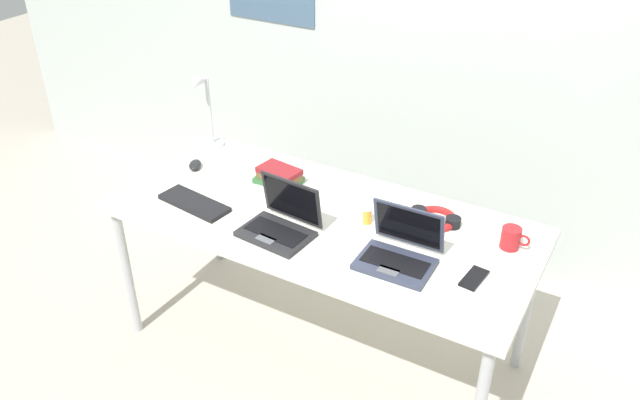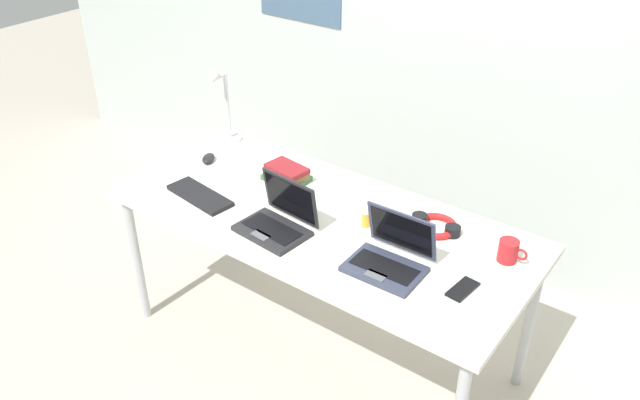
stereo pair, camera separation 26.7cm
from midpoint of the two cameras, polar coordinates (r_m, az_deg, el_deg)
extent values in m
plane|color=#B7AD9E|center=(3.17, -2.47, -12.81)|extent=(12.00, 12.00, 0.00)
cube|color=#B2BCB7|center=(3.38, 7.22, 15.54)|extent=(6.00, 0.12, 2.60)
cube|color=silver|center=(2.72, -2.81, -1.79)|extent=(1.80, 0.80, 0.03)
cylinder|color=#B2B5BA|center=(3.20, -18.94, -6.08)|extent=(0.04, 0.04, 0.71)
cylinder|color=#B2B5BA|center=(3.58, -11.22, -0.48)|extent=(0.04, 0.04, 0.71)
cylinder|color=#B2B5BA|center=(2.94, 15.26, -9.04)|extent=(0.04, 0.04, 0.71)
cylinder|color=silver|center=(3.35, -11.69, 4.82)|extent=(0.12, 0.12, 0.02)
cylinder|color=silver|center=(3.27, -12.03, 7.60)|extent=(0.02, 0.02, 0.34)
cylinder|color=silver|center=(3.18, -12.83, 10.13)|extent=(0.01, 0.08, 0.01)
cone|color=silver|center=(3.16, -13.31, 9.88)|extent=(0.07, 0.09, 0.09)
cube|color=#232326|center=(2.60, -6.86, -3.08)|extent=(0.30, 0.22, 0.02)
cube|color=black|center=(2.59, -6.88, -2.87)|extent=(0.26, 0.13, 0.00)
cube|color=#595B60|center=(2.55, -7.79, -3.52)|extent=(0.08, 0.05, 0.00)
cube|color=#232326|center=(2.61, -5.43, -0.06)|extent=(0.28, 0.06, 0.19)
cube|color=black|center=(2.61, -5.51, -0.09)|extent=(0.25, 0.05, 0.16)
cube|color=#33384C|center=(2.42, 3.46, -5.77)|extent=(0.28, 0.20, 0.02)
cube|color=black|center=(2.42, 3.47, -5.55)|extent=(0.25, 0.11, 0.00)
cube|color=#595B60|center=(2.37, 2.82, -6.35)|extent=(0.08, 0.04, 0.00)
cube|color=#33384C|center=(2.45, 4.74, -2.36)|extent=(0.28, 0.06, 0.19)
cube|color=black|center=(2.45, 4.69, -2.39)|extent=(0.25, 0.04, 0.16)
cube|color=black|center=(2.86, -13.63, -0.35)|extent=(0.34, 0.16, 0.02)
ellipsoid|color=black|center=(3.14, -13.33, 2.96)|extent=(0.10, 0.11, 0.03)
cube|color=black|center=(2.40, 10.31, -6.89)|extent=(0.08, 0.14, 0.01)
torus|color=red|center=(2.69, 7.35, -1.71)|extent=(0.18, 0.18, 0.03)
cylinder|color=black|center=(2.71, 5.90, -1.18)|extent=(0.06, 0.06, 0.04)
cylinder|color=black|center=(2.66, 8.83, -2.03)|extent=(0.06, 0.06, 0.04)
cylinder|color=gold|center=(2.65, 1.32, -1.53)|extent=(0.04, 0.04, 0.06)
cylinder|color=white|center=(2.63, 1.33, -0.81)|extent=(0.04, 0.04, 0.01)
cube|color=#336638|center=(2.96, -6.24, 1.70)|extent=(0.21, 0.14, 0.02)
cube|color=brown|center=(2.94, -6.21, 2.06)|extent=(0.20, 0.16, 0.03)
cube|color=maroon|center=(2.93, -6.22, 2.50)|extent=(0.20, 0.14, 0.02)
cylinder|color=#B21E23|center=(2.57, 13.60, -3.35)|extent=(0.08, 0.08, 0.09)
torus|color=#B21E23|center=(2.56, 14.67, -3.57)|extent=(0.05, 0.01, 0.05)
camera|label=1|loc=(0.13, -92.86, -1.75)|focal=36.41mm
camera|label=2|loc=(0.13, 87.14, 1.75)|focal=36.41mm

